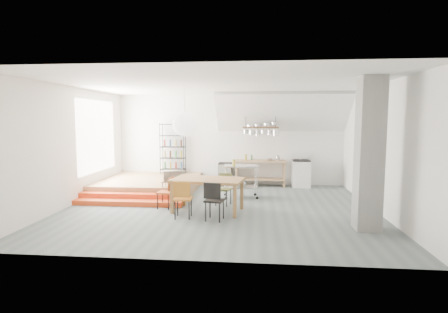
# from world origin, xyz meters

# --- Properties ---
(floor) EXTENTS (8.00, 8.00, 0.00)m
(floor) POSITION_xyz_m (0.00, 0.00, 0.00)
(floor) COLOR #576265
(floor) RESTS_ON ground
(wall_back) EXTENTS (8.00, 0.04, 3.20)m
(wall_back) POSITION_xyz_m (0.00, 3.50, 1.60)
(wall_back) COLOR silver
(wall_back) RESTS_ON ground
(wall_left) EXTENTS (0.04, 7.00, 3.20)m
(wall_left) POSITION_xyz_m (-4.00, 0.00, 1.60)
(wall_left) COLOR silver
(wall_left) RESTS_ON ground
(wall_right) EXTENTS (0.04, 7.00, 3.20)m
(wall_right) POSITION_xyz_m (4.00, 0.00, 1.60)
(wall_right) COLOR silver
(wall_right) RESTS_ON ground
(ceiling) EXTENTS (8.00, 7.00, 0.02)m
(ceiling) POSITION_xyz_m (0.00, 0.00, 3.20)
(ceiling) COLOR white
(ceiling) RESTS_ON wall_back
(slope_ceiling) EXTENTS (4.40, 1.44, 1.32)m
(slope_ceiling) POSITION_xyz_m (1.80, 2.90, 2.55)
(slope_ceiling) COLOR white
(slope_ceiling) RESTS_ON wall_back
(window_pane) EXTENTS (0.02, 2.50, 2.20)m
(window_pane) POSITION_xyz_m (-3.98, 1.50, 1.80)
(window_pane) COLOR white
(window_pane) RESTS_ON wall_left
(platform) EXTENTS (3.00, 3.00, 0.40)m
(platform) POSITION_xyz_m (-2.50, 2.00, 0.20)
(platform) COLOR #A37C51
(platform) RESTS_ON ground
(step_lower) EXTENTS (3.00, 0.35, 0.13)m
(step_lower) POSITION_xyz_m (-2.50, 0.05, 0.07)
(step_lower) COLOR #D84419
(step_lower) RESTS_ON ground
(step_upper) EXTENTS (3.00, 0.35, 0.27)m
(step_upper) POSITION_xyz_m (-2.50, 0.40, 0.13)
(step_upper) COLOR #D84419
(step_upper) RESTS_ON ground
(concrete_column) EXTENTS (0.50, 0.50, 3.20)m
(concrete_column) POSITION_xyz_m (3.30, -1.50, 1.60)
(concrete_column) COLOR gray
(concrete_column) RESTS_ON ground
(kitchen_counter) EXTENTS (1.80, 0.60, 0.91)m
(kitchen_counter) POSITION_xyz_m (1.10, 3.15, 0.63)
(kitchen_counter) COLOR #A37C51
(kitchen_counter) RESTS_ON ground
(stove) EXTENTS (0.60, 0.60, 1.18)m
(stove) POSITION_xyz_m (2.50, 3.16, 0.48)
(stove) COLOR white
(stove) RESTS_ON ground
(pot_rack) EXTENTS (1.20, 0.50, 1.43)m
(pot_rack) POSITION_xyz_m (1.13, 2.92, 1.98)
(pot_rack) COLOR #452E1B
(pot_rack) RESTS_ON ceiling
(wire_shelving) EXTENTS (0.88, 0.38, 1.80)m
(wire_shelving) POSITION_xyz_m (-2.00, 3.20, 1.33)
(wire_shelving) COLOR black
(wire_shelving) RESTS_ON platform
(microwave_shelf) EXTENTS (0.60, 0.40, 0.16)m
(microwave_shelf) POSITION_xyz_m (-1.40, 0.75, 0.55)
(microwave_shelf) COLOR #A37C51
(microwave_shelf) RESTS_ON platform
(paper_lantern) EXTENTS (0.60, 0.60, 0.60)m
(paper_lantern) POSITION_xyz_m (-0.84, -0.28, 2.20)
(paper_lantern) COLOR white
(paper_lantern) RESTS_ON ceiling
(dining_table) EXTENTS (1.90, 1.26, 0.84)m
(dining_table) POSITION_xyz_m (-0.25, -0.37, 0.75)
(dining_table) COLOR brown
(dining_table) RESTS_ON ground
(chair_mustard) EXTENTS (0.43, 0.43, 0.90)m
(chair_mustard) POSITION_xyz_m (-0.74, -1.09, 0.54)
(chair_mustard) COLOR #B26A1E
(chair_mustard) RESTS_ON ground
(chair_black) EXTENTS (0.48, 0.48, 0.90)m
(chair_black) POSITION_xyz_m (0.01, -1.21, 0.54)
(chair_black) COLOR black
(chair_black) RESTS_ON ground
(chair_olive) EXTENTS (0.48, 0.48, 0.85)m
(chair_olive) POSITION_xyz_m (0.10, 0.37, 0.51)
(chair_olive) COLOR brown
(chair_olive) RESTS_ON ground
(chair_red) EXTENTS (0.44, 0.44, 0.83)m
(chair_red) POSITION_xyz_m (-1.32, -0.20, 0.49)
(chair_red) COLOR #AA4518
(chair_red) RESTS_ON ground
(rolling_cart) EXTENTS (1.05, 0.67, 0.97)m
(rolling_cart) POSITION_xyz_m (0.52, 1.26, 0.63)
(rolling_cart) COLOR silver
(rolling_cart) RESTS_ON ground
(mini_fridge) EXTENTS (0.47, 0.47, 0.80)m
(mini_fridge) POSITION_xyz_m (-0.13, 3.20, 0.40)
(mini_fridge) COLOR black
(mini_fridge) RESTS_ON ground
(microwave) EXTENTS (0.66, 0.53, 0.32)m
(microwave) POSITION_xyz_m (-1.40, 0.75, 0.72)
(microwave) COLOR beige
(microwave) RESTS_ON microwave_shelf
(bowl) EXTENTS (0.24, 0.24, 0.06)m
(bowl) POSITION_xyz_m (1.43, 3.10, 0.94)
(bowl) COLOR silver
(bowl) RESTS_ON kitchen_counter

